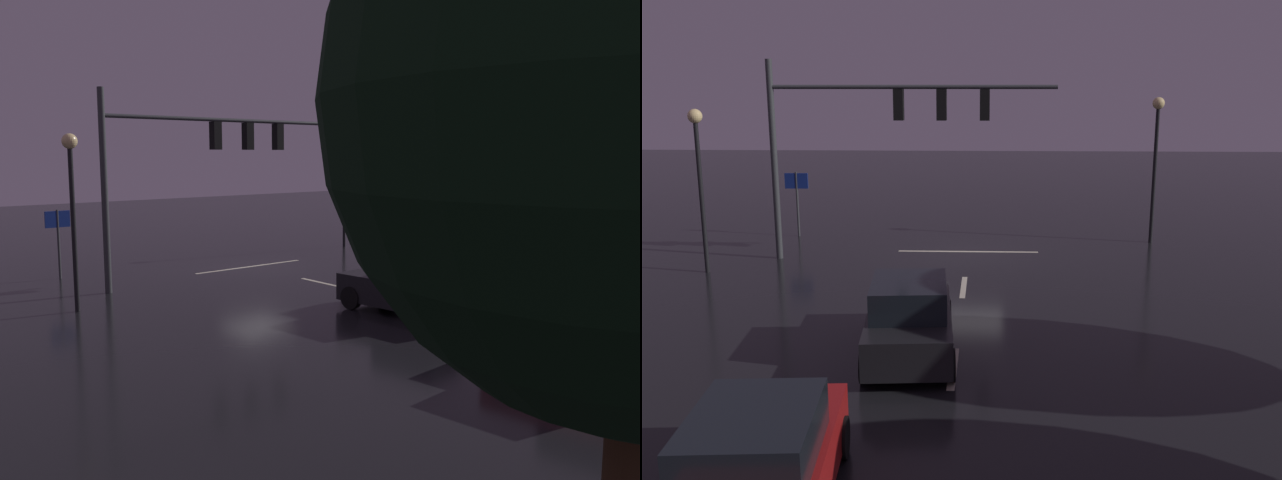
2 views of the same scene
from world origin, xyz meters
TOP-DOWN VIEW (x-y plane):
  - ground_plane at (0.00, 0.00)m, footprint 80.00×80.00m
  - traffic_signal_assembly at (2.99, 0.71)m, footprint 9.49×0.47m
  - lane_dash_far at (0.00, 4.00)m, footprint 0.16×2.20m
  - lane_dash_mid at (0.00, 10.00)m, footprint 0.16×2.20m
  - stop_bar at (0.00, -0.47)m, footprint 5.00×0.16m
  - car_approaching at (1.00, 9.17)m, footprint 2.21×4.48m
  - car_distant at (2.31, 15.32)m, footprint 2.19×4.48m
  - street_lamp_left_kerb at (-6.88, -2.27)m, footprint 0.44×0.44m
  - street_lamp_right_kerb at (8.22, 2.64)m, footprint 0.44×0.44m
  - route_sign at (6.77, -2.87)m, footprint 0.90×0.09m

SIDE VIEW (x-z plane):
  - ground_plane at x=0.00m, z-range 0.00..0.00m
  - lane_dash_far at x=0.00m, z-range 0.00..0.01m
  - lane_dash_mid at x=0.00m, z-range 0.00..0.01m
  - stop_bar at x=0.00m, z-range 0.00..0.01m
  - car_approaching at x=1.00m, z-range -0.05..1.65m
  - car_distant at x=2.31m, z-range -0.05..1.65m
  - route_sign at x=6.77m, z-range 0.56..3.11m
  - street_lamp_right_kerb at x=8.22m, z-range 1.02..6.15m
  - street_lamp_left_kerb at x=-6.88m, z-range 1.05..6.46m
  - traffic_signal_assembly at x=2.99m, z-range 1.33..7.99m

